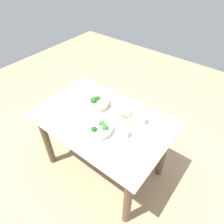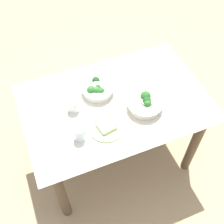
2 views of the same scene
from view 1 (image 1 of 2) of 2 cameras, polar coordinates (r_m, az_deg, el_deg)
The scene contains 12 objects.
ground_plane at distance 2.40m, azimuth -2.18°, elevation -14.93°, with size 6.00×6.00×0.00m, color tan.
dining_table at distance 1.92m, azimuth -2.64°, elevation -4.88°, with size 1.23×0.81×0.74m.
broccoli_bowl_far at distance 1.94m, azimuth -4.25°, elevation 2.70°, with size 0.23×0.23×0.11m.
broccoli_bowl_near at distance 1.69m, azimuth -3.45°, elevation -4.60°, with size 0.22×0.22×0.09m.
bread_side_plate at distance 1.86m, azimuth 3.73°, elevation -0.60°, with size 0.22×0.22×0.04m.
water_glass_center at distance 1.65m, azimuth 3.42°, elevation -5.87°, with size 0.08×0.08×0.08m, color silver.
water_glass_side at distance 1.77m, azimuth 8.46°, elevation -1.93°, with size 0.07×0.07×0.10m, color silver.
fork_by_far_bowl at distance 1.58m, azimuth 1.01°, elevation -10.93°, with size 0.10×0.05×0.00m.
fork_by_near_bowl at distance 1.51m, azimuth 1.95°, elevation -14.62°, with size 0.08×0.08×0.00m.
table_knife_left at distance 2.13m, azimuth -4.47°, elevation 5.35°, with size 0.21×0.01×0.00m, color #B7B7BC.
napkin_folded_upper at distance 1.86m, azimuth -12.43°, elevation -2.08°, with size 0.19×0.13×0.01m, color #B1A997.
napkin_folded_lower at distance 2.10m, azimuth -10.76°, elevation 4.03°, with size 0.18×0.12×0.01m, color #B1A997.
Camera 1 is at (0.89, -0.98, 2.00)m, focal length 32.61 mm.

